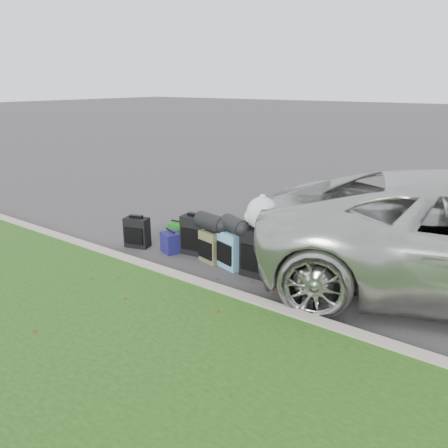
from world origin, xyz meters
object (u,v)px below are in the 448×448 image
Objects in this scene: suitcase_olive at (211,246)px; tote_green at (178,232)px; suitcase_large_black_left at (196,235)px; suitcase_small_black at (137,232)px; tote_navy at (171,242)px; suitcase_teal at (231,250)px; suitcase_large_black_right at (258,253)px.

suitcase_olive is 1.60× the size of tote_green.
suitcase_large_black_left is 0.76m from tote_green.
suitcase_small_black is 1.52× the size of tote_navy.
suitcase_small_black is 1.44m from suitcase_olive.
tote_green is (-1.46, 0.43, -0.13)m from suitcase_teal.
tote_green is 0.58m from tote_navy.
suitcase_teal is at bearing 174.50° from suitcase_large_black_right.
suitcase_olive is (0.40, -0.11, -0.07)m from suitcase_large_black_left.
suitcase_olive is 0.71× the size of suitcase_large_black_right.
suitcase_large_black_left is 0.80m from suitcase_teal.
suitcase_teal reaches higher than suitcase_olive.
suitcase_large_black_left is 1.91× the size of tote_navy.
suitcase_large_black_left reaches higher than tote_navy.
tote_navy is (-1.64, -0.06, -0.18)m from suitcase_large_black_right.
suitcase_olive is 0.38m from suitcase_teal.
suitcase_large_black_left is 0.45m from tote_navy.
suitcase_small_black is at bearing -159.04° from suitcase_olive.
suitcase_olive is at bearing -8.66° from suitcase_small_black.
tote_navy is (0.64, 0.14, -0.09)m from suitcase_small_black.
suitcase_small_black is 1.07m from suitcase_large_black_left.
suitcase_large_black_right reaches higher than suitcase_small_black.
tote_green is at bearing 147.43° from suitcase_large_black_left.
tote_green is (-1.08, 0.42, -0.09)m from suitcase_olive.
tote_green is at bearing 179.60° from suitcase_teal.
suitcase_large_black_left is 2.06× the size of tote_green.
tote_green is (-1.94, 0.44, -0.19)m from suitcase_large_black_right.
tote_navy is (-1.17, -0.07, -0.12)m from suitcase_teal.
suitcase_small_black reaches higher than tote_navy.
suitcase_small_black reaches higher than suitcase_olive.
suitcase_large_black_right reaches higher than suitcase_large_black_left.
suitcase_olive is 0.79m from tote_navy.
suitcase_small_black is 1.03× the size of suitcase_olive.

